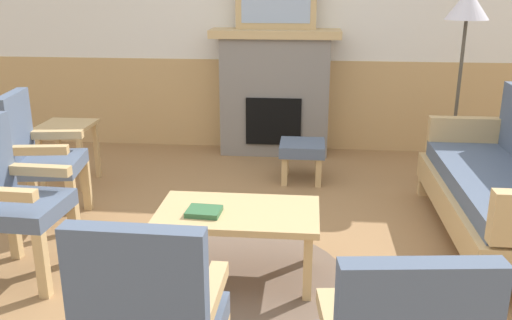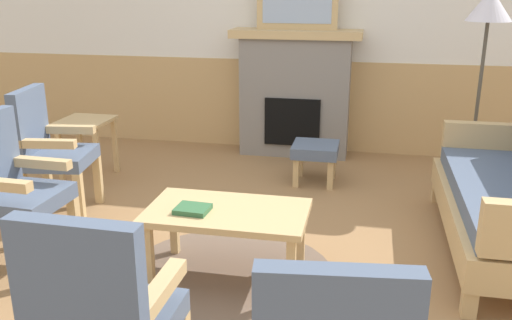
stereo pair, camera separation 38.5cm
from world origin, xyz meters
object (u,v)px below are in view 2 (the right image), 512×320
Objects in this scene: couch at (511,197)px; book_on_table at (193,209)px; floor_lamp_by_couch at (488,19)px; framed_picture at (297,0)px; side_table at (86,132)px; coffee_table at (227,218)px; armchair_front_left at (101,315)px; armchair_near_fireplace at (10,184)px; footstool at (315,152)px; fireplace at (295,92)px; armchair_by_window_left at (49,146)px.

book_on_table is at bearing -158.73° from couch.
book_on_table is 2.89m from floor_lamp_by_couch.
framed_picture is 0.48× the size of floor_lamp_by_couch.
side_table is (-1.75, -1.13, -1.13)m from framed_picture.
couch reaches higher than coffee_table.
floor_lamp_by_couch is (1.83, 3.20, 0.91)m from armchair_front_left.
armchair_near_fireplace is (-1.16, -0.04, 0.08)m from book_on_table.
floor_lamp_by_couch is at bearing -24.38° from framed_picture.
side_table is at bearing -173.45° from floor_lamp_by_couch.
side_table is at bearing 118.94° from armchair_front_left.
footstool is (0.31, -0.86, -1.28)m from framed_picture.
floor_lamp_by_couch reaches higher than fireplace.
framed_picture reaches higher than side_table.
couch is 3.32m from armchair_by_window_left.
floor_lamp_by_couch is (-0.05, 1.22, 1.05)m from couch.
couch is (1.69, -1.96, -1.16)m from framed_picture.
framed_picture is 4.08m from armchair_front_left.
framed_picture is at bearing 85.04° from book_on_table.
fireplace is at bearing 63.10° from armchair_near_fireplace.
coffee_table is 1.73m from armchair_by_window_left.
book_on_table is 0.20× the size of armchair_front_left.
framed_picture is at bearing 109.61° from footstool.
fireplace is 3.25× the size of footstool.
fireplace is at bearing 87.17° from armchair_front_left.
floor_lamp_by_couch reaches higher than armchair_near_fireplace.
side_table is at bearing 102.36° from armchair_near_fireplace.
floor_lamp_by_couch is at bearing 92.45° from couch.
armchair_front_left is at bearing -119.81° from floor_lamp_by_couch.
armchair_near_fireplace is (-1.70, -1.89, 0.25)m from footstool.
armchair_front_left reaches higher than footstool.
footstool is at bearing -175.02° from floor_lamp_by_couch.
couch is at bearing -0.20° from armchair_by_window_left.
book_on_table is 1.16m from armchair_near_fireplace.
fireplace is 2.73m from book_on_table.
book_on_table is at bearing -106.31° from footstool.
framed_picture is at bearing 89.03° from coffee_table.
side_table is (-1.71, 1.51, 0.05)m from coffee_table.
floor_lamp_by_couch reaches higher than coffee_table.
armchair_by_window_left reaches higher than footstool.
book_on_table is 0.20× the size of armchair_near_fireplace.
coffee_table is at bearing -90.97° from framed_picture.
footstool is at bearing 80.78° from armchair_front_left.
couch is 1.07× the size of floor_lamp_by_couch.
coffee_table is at bearing -90.97° from fireplace.
coffee_table is 1.82m from footstool.
coffee_table is 2.28m from side_table.
coffee_table is 1.75× the size of side_table.
footstool is 2.08m from side_table.
fireplace is at bearing 89.03° from coffee_table.
book_on_table is (-1.93, -0.75, 0.06)m from couch.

